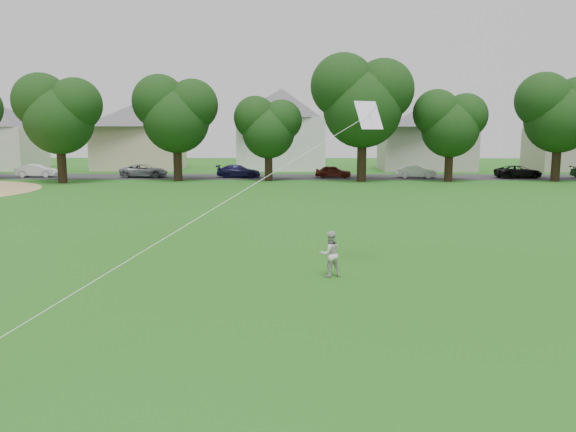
{
  "coord_description": "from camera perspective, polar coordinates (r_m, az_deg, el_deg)",
  "views": [
    {
      "loc": [
        2.13,
        -10.99,
        4.27
      ],
      "look_at": [
        1.83,
        2.0,
        2.3
      ],
      "focal_mm": 35.0,
      "sensor_mm": 36.0,
      "label": 1
    }
  ],
  "objects": [
    {
      "name": "ground",
      "position": [
        11.98,
        -9.24,
        -12.37
      ],
      "size": [
        160.0,
        160.0,
        0.0
      ],
      "primitive_type": "plane",
      "color": "#225714",
      "rests_on": "ground"
    },
    {
      "name": "street",
      "position": [
        53.21,
        -1.0,
        4.01
      ],
      "size": [
        90.0,
        7.0,
        0.01
      ],
      "primitive_type": "cube",
      "color": "#2D2D30",
      "rests_on": "ground"
    },
    {
      "name": "older_boy",
      "position": [
        16.63,
        4.28,
        -3.87
      ],
      "size": [
        0.81,
        0.73,
        1.36
      ],
      "primitive_type": "imported",
      "rotation": [
        0.0,
        0.0,
        3.52
      ],
      "color": "beige",
      "rests_on": "ground"
    },
    {
      "name": "kite",
      "position": [
        12.82,
        -6.08,
        1.64
      ],
      "size": [
        4.23,
        5.02,
        12.45
      ],
      "color": "white",
      "rests_on": "ground"
    },
    {
      "name": "tree_row",
      "position": [
        47.89,
        1.99,
        10.83
      ],
      "size": [
        82.51,
        8.56,
        11.06
      ],
      "color": "black",
      "rests_on": "ground"
    },
    {
      "name": "parked_cars",
      "position": [
        52.15,
        -0.75,
        4.57
      ],
      "size": [
        62.14,
        2.29,
        1.26
      ],
      "color": "black",
      "rests_on": "ground"
    },
    {
      "name": "house_row",
      "position": [
        63.03,
        -0.63,
        9.08
      ],
      "size": [
        76.2,
        14.27,
        10.5
      ],
      "color": "silver",
      "rests_on": "ground"
    }
  ]
}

